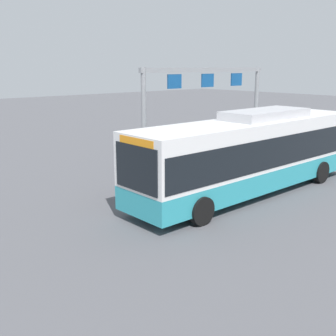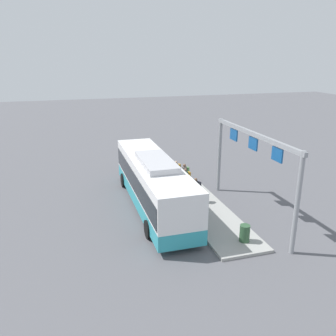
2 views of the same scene
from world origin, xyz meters
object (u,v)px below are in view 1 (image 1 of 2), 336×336
object	(u,v)px
person_boarding	(132,176)
person_waiting_mid	(144,171)
bus_main	(251,151)
trash_bin	(265,150)
person_waiting_far	(208,157)
person_waiting_near	(176,164)

from	to	relation	value
person_boarding	person_waiting_mid	bearing A→B (deg)	94.67
bus_main	person_boarding	xyz separation A→B (m)	(4.05, -2.85, -0.92)
trash_bin	bus_main	bearing A→B (deg)	30.27
bus_main	person_waiting_mid	bearing A→B (deg)	-45.66
bus_main	person_boarding	world-z (taller)	bus_main
person_waiting_far	trash_bin	size ratio (longest dim) A/B	1.86
bus_main	person_waiting_mid	distance (m)	4.59
person_waiting_mid	trash_bin	bearing A→B (deg)	77.60
bus_main	person_waiting_near	bearing A→B (deg)	-59.44
person_waiting_far	person_waiting_mid	bearing A→B (deg)	-108.90
person_boarding	person_waiting_mid	size ratio (longest dim) A/B	1.00
person_waiting_far	bus_main	bearing A→B (deg)	-19.65
bus_main	person_waiting_far	size ratio (longest dim) A/B	7.17
bus_main	person_waiting_mid	size ratio (longest dim) A/B	7.17
person_waiting_near	person_waiting_mid	size ratio (longest dim) A/B	1.00
bus_main	person_boarding	size ratio (longest dim) A/B	7.17
trash_bin	person_waiting_far	bearing A→B (deg)	6.69
bus_main	person_waiting_near	distance (m)	3.30
bus_main	trash_bin	world-z (taller)	bus_main
person_waiting_far	trash_bin	bearing A→B (deg)	85.30
person_waiting_mid	person_waiting_far	size ratio (longest dim) A/B	1.00
person_boarding	person_waiting_far	size ratio (longest dim) A/B	1.00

